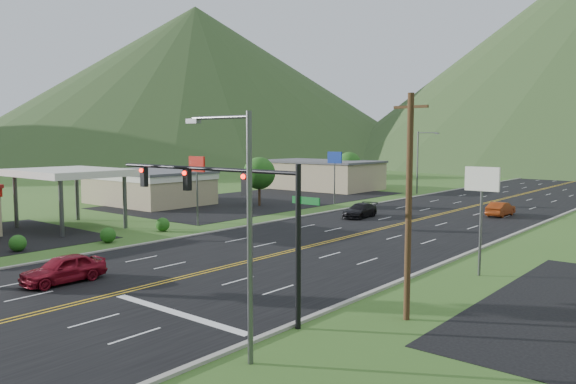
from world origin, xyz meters
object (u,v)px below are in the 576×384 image
Objects in this scene: streetlight_east at (243,220)px; car_red_far at (501,209)px; gas_canopy at (69,174)px; streetlight_west at (420,158)px; traffic_signal at (230,198)px; car_dark_mid at (360,211)px; car_red_near at (63,269)px.

car_red_far is at bearing 97.52° from streetlight_east.
streetlight_east reaches higher than gas_canopy.
streetlight_west is at bearing 110.86° from streetlight_east.
traffic_signal is 1.46× the size of streetlight_east.
streetlight_west reaches higher than car_dark_mid.
car_red_far is (17.03, -15.87, -4.45)m from streetlight_west.
traffic_signal is 29.59m from gas_canopy.
car_red_near is at bearing 78.97° from car_red_far.
streetlight_east is 44.73m from car_red_far.
streetlight_west is 27.14m from car_dark_mid.
traffic_signal reaches higher than car_red_near.
gas_canopy is 42.40m from car_red_far.
streetlight_west is at bearing 77.87° from gas_canopy.
car_dark_mid is (16.70, 22.00, -4.16)m from gas_canopy.
gas_canopy is 2.05× the size of car_dark_mid.
streetlight_east is at bearing -68.93° from car_dark_mid.
traffic_signal reaches higher than gas_canopy.
car_red_far reaches higher than car_dark_mid.
streetlight_east is 1.95× the size of car_red_near.
car_red_near is at bearing -166.92° from traffic_signal.
car_red_near is at bearing -30.47° from gas_canopy.
streetlight_west reaches higher than car_red_far.
traffic_signal reaches higher than car_red_far.
streetlight_east is at bearing -40.39° from traffic_signal.
streetlight_east is at bearing -69.14° from streetlight_west.
traffic_signal is 1.46× the size of streetlight_west.
car_dark_mid is 1.10× the size of car_red_far.
traffic_signal is 1.31× the size of gas_canopy.
traffic_signal is at bearing 93.19° from car_red_far.
car_red_near is 43.67m from car_red_far.
gas_canopy is 21.07m from car_red_near.
car_dark_mid is (-16.48, 34.00, -4.47)m from streetlight_east.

